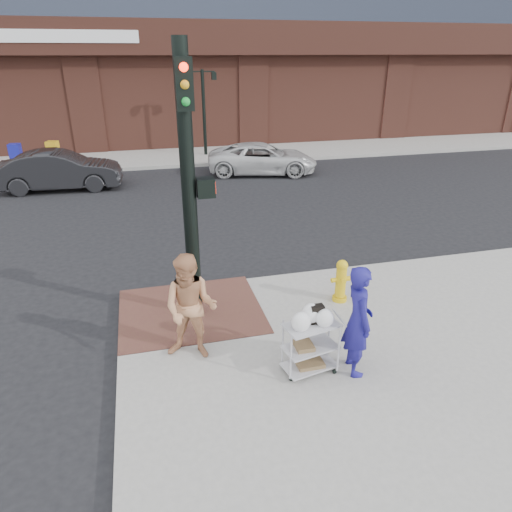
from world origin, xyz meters
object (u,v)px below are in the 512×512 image
object	(u,v)px
woman_blue	(358,321)
minivan_white	(263,158)
pedestrian_tan	(191,308)
traffic_signal_pole	(190,182)
sedan_dark	(60,170)
lamp_post	(204,103)
fire_hydrant	(341,280)
utility_cart	(311,343)

from	to	relation	value
woman_blue	minivan_white	distance (m)	13.86
woman_blue	pedestrian_tan	distance (m)	2.69
traffic_signal_pole	sedan_dark	xyz separation A→B (m)	(-3.83, 10.75, -2.08)
woman_blue	pedestrian_tan	world-z (taller)	pedestrian_tan
lamp_post	woman_blue	size ratio (longest dim) A/B	2.15
lamp_post	woman_blue	bearing A→B (deg)	-90.78
pedestrian_tan	minivan_white	bearing A→B (deg)	91.61
lamp_post	sedan_dark	bearing A→B (deg)	-144.62
woman_blue	fire_hydrant	xyz separation A→B (m)	(0.72, 2.17, -0.46)
woman_blue	sedan_dark	size ratio (longest dim) A/B	0.41
traffic_signal_pole	pedestrian_tan	world-z (taller)	traffic_signal_pole
fire_hydrant	lamp_post	bearing A→B (deg)	91.76
minivan_white	utility_cart	distance (m)	13.83
pedestrian_tan	minivan_white	world-z (taller)	pedestrian_tan
lamp_post	traffic_signal_pole	size ratio (longest dim) A/B	0.80
pedestrian_tan	woman_blue	bearing A→B (deg)	-0.75
traffic_signal_pole	lamp_post	bearing A→B (deg)	80.76
fire_hydrant	traffic_signal_pole	bearing A→B (deg)	175.82
pedestrian_tan	fire_hydrant	size ratio (longest dim) A/B	2.03
pedestrian_tan	utility_cart	world-z (taller)	pedestrian_tan
sedan_dark	fire_hydrant	bearing A→B (deg)	-146.01
lamp_post	traffic_signal_pole	distance (m)	15.43
pedestrian_tan	fire_hydrant	xyz separation A→B (m)	(3.20, 1.13, -0.46)
traffic_signal_pole	sedan_dark	world-z (taller)	traffic_signal_pole
lamp_post	sedan_dark	size ratio (longest dim) A/B	0.88
utility_cart	traffic_signal_pole	bearing A→B (deg)	124.35
sedan_dark	minivan_white	xyz separation A→B (m)	(8.23, 0.55, -0.10)
pedestrian_tan	utility_cart	xyz separation A→B (m)	(1.78, -0.88, -0.40)
lamp_post	traffic_signal_pole	xyz separation A→B (m)	(-2.48, -15.23, 0.21)
lamp_post	pedestrian_tan	world-z (taller)	lamp_post
woman_blue	traffic_signal_pole	bearing A→B (deg)	50.43
minivan_white	utility_cart	world-z (taller)	utility_cart
woman_blue	sedan_dark	bearing A→B (deg)	32.03
utility_cart	woman_blue	bearing A→B (deg)	-11.98
lamp_post	utility_cart	world-z (taller)	lamp_post
pedestrian_tan	sedan_dark	world-z (taller)	pedestrian_tan
traffic_signal_pole	fire_hydrant	world-z (taller)	traffic_signal_pole
sedan_dark	pedestrian_tan	bearing A→B (deg)	-161.27
lamp_post	utility_cart	bearing A→B (deg)	-93.12
minivan_white	fire_hydrant	size ratio (longest dim) A/B	5.11
sedan_dark	fire_hydrant	size ratio (longest dim) A/B	4.94
lamp_post	woman_blue	distance (m)	17.68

